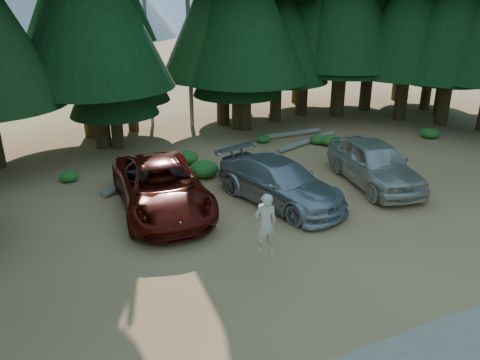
{
  "coord_description": "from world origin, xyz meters",
  "views": [
    {
      "loc": [
        -7.9,
        -11.17,
        7.39
      ],
      "look_at": [
        -1.48,
        2.77,
        1.25
      ],
      "focal_mm": 35.0,
      "sensor_mm": 36.0,
      "label": 1
    }
  ],
  "objects": [
    {
      "name": "ground",
      "position": [
        0.0,
        0.0,
        0.0
      ],
      "size": [
        160.0,
        160.0,
        0.0
      ],
      "primitive_type": "plane",
      "color": "#9A5F41",
      "rests_on": "ground"
    },
    {
      "name": "forest_belt_north",
      "position": [
        0.0,
        15.0,
        0.0
      ],
      "size": [
        36.0,
        7.0,
        22.0
      ],
      "primitive_type": null,
      "color": "black",
      "rests_on": "ground"
    },
    {
      "name": "snag_front",
      "position": [
        0.8,
        14.5,
        6.0
      ],
      "size": [
        0.24,
        0.24,
        12.0
      ],
      "primitive_type": "cylinder",
      "color": "#706B5A",
      "rests_on": "ground"
    },
    {
      "name": "snag_back",
      "position": [
        -1.2,
        16.0,
        5.0
      ],
      "size": [
        0.2,
        0.2,
        10.0
      ],
      "primitive_type": "cylinder",
      "color": "#706B5A",
      "rests_on": "ground"
    },
    {
      "name": "red_pickup",
      "position": [
        -3.97,
        4.2,
        0.88
      ],
      "size": [
        3.41,
        6.55,
        1.76
      ],
      "primitive_type": "imported",
      "rotation": [
        0.0,
        0.0,
        -0.08
      ],
      "color": "#580E07",
      "rests_on": "ground"
    },
    {
      "name": "silver_minivan_center",
      "position": [
        0.24,
        2.95,
        0.81
      ],
      "size": [
        3.67,
        6.01,
        1.63
      ],
      "primitive_type": "imported",
      "rotation": [
        0.0,
        0.0,
        0.27
      ],
      "color": "#A9ACB1",
      "rests_on": "ground"
    },
    {
      "name": "silver_minivan_right",
      "position": [
        4.67,
        2.93,
        0.92
      ],
      "size": [
        3.14,
        5.71,
        1.84
      ],
      "primitive_type": "imported",
      "rotation": [
        0.0,
        0.0,
        -0.19
      ],
      "color": "beige",
      "rests_on": "ground"
    },
    {
      "name": "frisbee_player",
      "position": [
        -2.49,
        -1.08,
        1.54
      ],
      "size": [
        0.72,
        0.53,
        1.79
      ],
      "rotation": [
        0.0,
        0.0,
        2.97
      ],
      "color": "beige",
      "rests_on": "ground"
    },
    {
      "name": "log_left",
      "position": [
        -4.12,
        7.18,
        0.14
      ],
      "size": [
        3.54,
        2.44,
        0.29
      ],
      "primitive_type": "cylinder",
      "rotation": [
        0.0,
        1.57,
        0.58
      ],
      "color": "#706B5A",
      "rests_on": "ground"
    },
    {
      "name": "log_mid",
      "position": [
        5.14,
        10.34,
        0.15
      ],
      "size": [
        3.6,
        0.37,
        0.3
      ],
      "primitive_type": "cylinder",
      "rotation": [
        0.0,
        1.57,
        -0.02
      ],
      "color": "#706B5A",
      "rests_on": "ground"
    },
    {
      "name": "log_right",
      "position": [
        5.17,
        8.77,
        0.15
      ],
      "size": [
        4.4,
        1.84,
        0.29
      ],
      "primitive_type": "cylinder",
      "rotation": [
        0.0,
        1.57,
        0.35
      ],
      "color": "#706B5A",
      "rests_on": "ground"
    },
    {
      "name": "shrub_far_left",
      "position": [
        -6.79,
        8.53,
        0.22
      ],
      "size": [
        0.8,
        0.8,
        0.44
      ],
      "primitive_type": "ellipsoid",
      "color": "#216C20",
      "rests_on": "ground"
    },
    {
      "name": "shrub_left",
      "position": [
        -1.57,
        8.54,
        0.3
      ],
      "size": [
        1.09,
        1.09,
        0.6
      ],
      "primitive_type": "ellipsoid",
      "color": "#216C20",
      "rests_on": "ground"
    },
    {
      "name": "shrub_center_left",
      "position": [
        -1.41,
        6.65,
        0.35
      ],
      "size": [
        1.26,
        1.26,
        0.69
      ],
      "primitive_type": "ellipsoid",
      "color": "#216C20",
      "rests_on": "ground"
    },
    {
      "name": "shrub_center_right",
      "position": [
        3.21,
        10.0,
        0.21
      ],
      "size": [
        0.76,
        0.76,
        0.42
      ],
      "primitive_type": "ellipsoid",
      "color": "#216C20",
      "rests_on": "ground"
    },
    {
      "name": "shrub_right",
      "position": [
        5.7,
        8.59,
        0.24
      ],
      "size": [
        0.86,
        0.86,
        0.47
      ],
      "primitive_type": "ellipsoid",
      "color": "#216C20",
      "rests_on": "ground"
    },
    {
      "name": "shrub_far_right",
      "position": [
        6.15,
        8.09,
        0.28
      ],
      "size": [
        1.02,
        1.02,
        0.56
      ],
      "primitive_type": "ellipsoid",
      "color": "#216C20",
      "rests_on": "ground"
    },
    {
      "name": "shrub_edge_east",
      "position": [
        11.91,
        6.93,
        0.28
      ],
      "size": [
        1.0,
        1.0,
        0.55
      ],
      "primitive_type": "ellipsoid",
      "color": "#216C20",
      "rests_on": "ground"
    }
  ]
}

